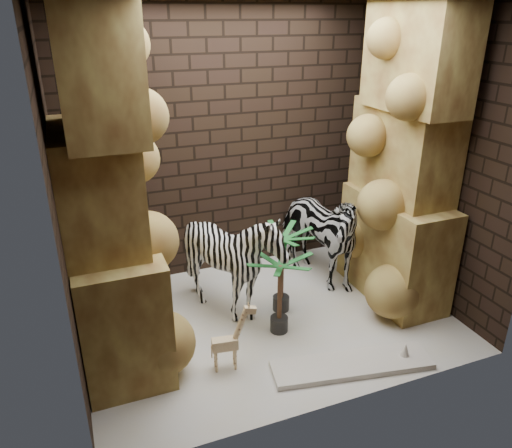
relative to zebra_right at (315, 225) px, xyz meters
name	(u,v)px	position (x,y,z in m)	size (l,w,h in m)	color
floor	(269,319)	(-0.77, -0.55, -0.68)	(3.50, 3.50, 0.00)	silver
wall_back	(226,143)	(-0.77, 0.70, 0.82)	(3.50, 3.50, 0.00)	black
wall_front	(345,230)	(-0.77, -1.80, 0.82)	(3.50, 3.50, 0.00)	black
wall_left	(58,201)	(-2.52, -0.55, 0.82)	(3.00, 3.00, 0.00)	black
wall_right	(433,156)	(0.98, -0.55, 0.82)	(3.00, 3.00, 0.00)	black
rock_pillar_left	(106,196)	(-2.17, -0.55, 0.82)	(0.68, 1.30, 3.00)	#D4C962
rock_pillar_right	(405,159)	(0.65, -0.55, 0.82)	(0.58, 1.25, 3.00)	#D4C962
zebra_right	(315,225)	(0.00, 0.00, 0.00)	(0.62, 1.15, 1.36)	white
zebra_left	(233,267)	(-1.06, -0.33, -0.14)	(0.96, 1.19, 1.08)	white
giraffe_toy	(225,337)	(-1.39, -1.08, -0.36)	(0.33, 0.11, 0.64)	#FFDEA3
palm_front	(282,271)	(-0.58, -0.42, -0.23)	(0.36, 0.36, 0.90)	#195723
palm_back	(280,294)	(-0.75, -0.75, -0.28)	(0.36, 0.36, 0.80)	#195723
surfboard	(352,365)	(-0.38, -1.46, -0.65)	(1.39, 0.34, 0.05)	silver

